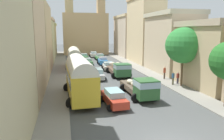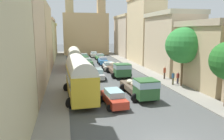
# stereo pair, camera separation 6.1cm
# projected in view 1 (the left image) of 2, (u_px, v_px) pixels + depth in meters

# --- Properties ---
(ground_plane) EXTENTS (154.00, 154.00, 0.00)m
(ground_plane) POSITION_uv_depth(u_px,v_px,m) (100.00, 70.00, 39.23)
(ground_plane) COLOR #4C4F50
(sidewalk_left) EXTENTS (2.50, 70.00, 0.14)m
(sidewalk_left) POSITION_uv_depth(u_px,v_px,m) (59.00, 71.00, 37.69)
(sidewalk_left) COLOR gray
(sidewalk_left) RESTS_ON ground
(sidewalk_right) EXTENTS (2.50, 70.00, 0.14)m
(sidewalk_right) POSITION_uv_depth(u_px,v_px,m) (138.00, 68.00, 40.74)
(sidewalk_right) COLOR gray
(sidewalk_right) RESTS_ON ground
(building_left_1) EXTENTS (5.87, 10.74, 11.23)m
(building_left_1) POSITION_uv_depth(u_px,v_px,m) (12.00, 44.00, 22.08)
(building_left_1) COLOR #D0B28E
(building_left_1) RESTS_ON ground
(building_left_2) EXTENTS (4.80, 14.37, 11.13)m
(building_left_2) POSITION_uv_depth(u_px,v_px,m) (34.00, 39.00, 34.78)
(building_left_2) COLOR #CCB184
(building_left_2) RESTS_ON ground
(building_left_3) EXTENTS (5.71, 13.14, 9.59)m
(building_left_3) POSITION_uv_depth(u_px,v_px,m) (42.00, 40.00, 48.82)
(building_left_3) COLOR #C7C28F
(building_left_3) RESTS_ON ground
(building_left_4) EXTENTS (5.92, 10.73, 8.98)m
(building_left_4) POSITION_uv_depth(u_px,v_px,m) (46.00, 39.00, 61.25)
(building_left_4) COLOR tan
(building_left_4) RESTS_ON ground
(building_right_1) EXTENTS (4.85, 9.02, 8.13)m
(building_right_1) POSITION_uv_depth(u_px,v_px,m) (209.00, 55.00, 26.01)
(building_right_1) COLOR tan
(building_right_1) RESTS_ON ground
(building_right_2) EXTENTS (6.26, 10.51, 9.94)m
(building_right_2) POSITION_uv_depth(u_px,v_px,m) (171.00, 42.00, 36.28)
(building_right_2) COLOR beige
(building_right_2) RESTS_ON ground
(building_right_3) EXTENTS (5.25, 11.20, 14.16)m
(building_right_3) POSITION_uv_depth(u_px,v_px,m) (145.00, 30.00, 46.91)
(building_right_3) COLOR beige
(building_right_3) RESTS_ON ground
(building_right_4) EXTENTS (4.69, 12.90, 11.07)m
(building_right_4) POSITION_uv_depth(u_px,v_px,m) (127.00, 36.00, 59.64)
(building_right_4) COLOR beige
(building_right_4) RESTS_ON ground
(distant_church) EXTENTS (12.92, 6.94, 20.82)m
(distant_church) POSITION_uv_depth(u_px,v_px,m) (85.00, 31.00, 64.20)
(distant_church) COLOR tan
(distant_church) RESTS_ON ground
(parked_bus_0) EXTENTS (3.50, 9.16, 4.27)m
(parked_bus_0) POSITION_uv_depth(u_px,v_px,m) (80.00, 76.00, 22.15)
(parked_bus_0) COLOR gold
(parked_bus_0) RESTS_ON ground
(parked_bus_1) EXTENTS (3.33, 9.61, 3.86)m
(parked_bus_1) POSITION_uv_depth(u_px,v_px,m) (74.00, 57.00, 39.59)
(parked_bus_1) COLOR red
(parked_bus_1) RESTS_ON ground
(cargo_truck_0) EXTENTS (3.04, 6.75, 2.29)m
(cargo_truck_0) POSITION_uv_depth(u_px,v_px,m) (141.00, 87.00, 22.36)
(cargo_truck_0) COLOR #2C5C2F
(cargo_truck_0) RESTS_ON ground
(cargo_truck_1) EXTENTS (3.14, 7.48, 2.23)m
(cargo_truck_1) POSITION_uv_depth(u_px,v_px,m) (119.00, 69.00, 33.10)
(cargo_truck_1) COLOR #2D5F35
(cargo_truck_1) RESTS_ON ground
(car_0) EXTENTS (2.52, 3.94, 1.46)m
(car_0) POSITION_uv_depth(u_px,v_px,m) (108.00, 66.00, 38.47)
(car_0) COLOR beige
(car_0) RESTS_ON ground
(car_1) EXTENTS (2.25, 3.74, 1.59)m
(car_1) POSITION_uv_depth(u_px,v_px,m) (103.00, 61.00, 44.91)
(car_1) COLOR #3A86D0
(car_1) RESTS_ON ground
(car_2) EXTENTS (2.41, 3.79, 1.55)m
(car_2) POSITION_uv_depth(u_px,v_px,m) (100.00, 57.00, 51.45)
(car_2) COLOR #4F9C4E
(car_2) RESTS_ON ground
(car_3) EXTENTS (2.46, 4.11, 1.50)m
(car_3) POSITION_uv_depth(u_px,v_px,m) (94.00, 54.00, 57.39)
(car_3) COLOR silver
(car_3) RESTS_ON ground
(car_4) EXTENTS (2.32, 4.39, 1.50)m
(car_4) POSITION_uv_depth(u_px,v_px,m) (114.00, 98.00, 20.26)
(car_4) COLOR #B63321
(car_4) RESTS_ON ground
(car_5) EXTENTS (2.46, 4.38, 1.53)m
(car_5) POSITION_uv_depth(u_px,v_px,m) (97.00, 74.00, 31.38)
(car_5) COLOR silver
(car_5) RESTS_ON ground
(car_6) EXTENTS (2.51, 3.89, 1.54)m
(car_6) POSITION_uv_depth(u_px,v_px,m) (87.00, 62.00, 43.27)
(car_6) COLOR #4F8B53
(car_6) RESTS_ON ground
(car_7) EXTENTS (2.27, 4.30, 1.50)m
(car_7) POSITION_uv_depth(u_px,v_px,m) (84.00, 57.00, 52.40)
(car_7) COLOR #4A9250
(car_7) RESTS_ON ground
(pedestrian_0) EXTENTS (0.50, 0.50, 1.67)m
(pedestrian_0) POSITION_uv_depth(u_px,v_px,m) (178.00, 78.00, 28.11)
(pedestrian_0) COLOR #443D4A
(pedestrian_0) RESTS_ON ground
(pedestrian_1) EXTENTS (0.40, 0.40, 1.81)m
(pedestrian_1) POSITION_uv_depth(u_px,v_px,m) (173.00, 78.00, 27.55)
(pedestrian_1) COLOR brown
(pedestrian_1) RESTS_ON ground
(pedestrian_2) EXTENTS (0.49, 0.49, 1.89)m
(pedestrian_2) POSITION_uv_depth(u_px,v_px,m) (164.00, 72.00, 30.91)
(pedestrian_2) COLOR brown
(pedestrian_2) RESTS_ON ground
(roadside_tree_1) EXTENTS (4.37, 4.37, 7.36)m
(roadside_tree_1) POSITION_uv_depth(u_px,v_px,m) (183.00, 45.00, 26.27)
(roadside_tree_1) COLOR brown
(roadside_tree_1) RESTS_ON ground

